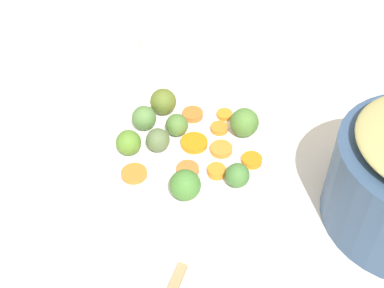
# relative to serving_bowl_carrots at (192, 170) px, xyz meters

# --- Properties ---
(tabletop) EXTENTS (2.40, 2.40, 0.02)m
(tabletop) POSITION_rel_serving_bowl_carrots_xyz_m (-0.00, 0.04, -0.06)
(tabletop) COLOR silver
(tabletop) RESTS_ON ground
(serving_bowl_carrots) EXTENTS (0.24, 0.24, 0.09)m
(serving_bowl_carrots) POSITION_rel_serving_bowl_carrots_xyz_m (0.00, 0.00, 0.00)
(serving_bowl_carrots) COLOR white
(serving_bowl_carrots) RESTS_ON tabletop
(carrot_slice_0) EXTENTS (0.03, 0.03, 0.01)m
(carrot_slice_0) POSITION_rel_serving_bowl_carrots_xyz_m (0.09, 0.01, 0.05)
(carrot_slice_0) COLOR orange
(carrot_slice_0) RESTS_ON serving_bowl_carrots
(carrot_slice_1) EXTENTS (0.04, 0.04, 0.01)m
(carrot_slice_1) POSITION_rel_serving_bowl_carrots_xyz_m (0.03, -0.08, 0.05)
(carrot_slice_1) COLOR orange
(carrot_slice_1) RESTS_ON serving_bowl_carrots
(carrot_slice_2) EXTENTS (0.06, 0.06, 0.01)m
(carrot_slice_2) POSITION_rel_serving_bowl_carrots_xyz_m (0.01, 0.00, 0.05)
(carrot_slice_2) COLOR orange
(carrot_slice_2) RESTS_ON serving_bowl_carrots
(carrot_slice_3) EXTENTS (0.05, 0.05, 0.01)m
(carrot_slice_3) POSITION_rel_serving_bowl_carrots_xyz_m (0.06, 0.04, 0.05)
(carrot_slice_3) COLOR orange
(carrot_slice_3) RESTS_ON serving_bowl_carrots
(carrot_slice_4) EXTENTS (0.03, 0.03, 0.01)m
(carrot_slice_4) POSITION_rel_serving_bowl_carrots_xyz_m (0.06, -0.01, 0.05)
(carrot_slice_4) COLOR orange
(carrot_slice_4) RESTS_ON serving_bowl_carrots
(carrot_slice_5) EXTENTS (0.04, 0.04, 0.01)m
(carrot_slice_5) POSITION_rel_serving_bowl_carrots_xyz_m (-0.04, -0.03, 0.05)
(carrot_slice_5) COLOR orange
(carrot_slice_5) RESTS_ON serving_bowl_carrots
(carrot_slice_6) EXTENTS (0.03, 0.03, 0.01)m
(carrot_slice_6) POSITION_rel_serving_bowl_carrots_xyz_m (-0.02, -0.06, 0.05)
(carrot_slice_6) COLOR orange
(carrot_slice_6) RESTS_ON serving_bowl_carrots
(carrot_slice_7) EXTENTS (0.04, 0.04, 0.01)m
(carrot_slice_7) POSITION_rel_serving_bowl_carrots_xyz_m (0.02, -0.04, 0.05)
(carrot_slice_7) COLOR orange
(carrot_slice_7) RESTS_ON serving_bowl_carrots
(carrot_slice_8) EXTENTS (0.04, 0.04, 0.01)m
(carrot_slice_8) POSITION_rel_serving_bowl_carrots_xyz_m (-0.09, 0.03, 0.05)
(carrot_slice_8) COLOR orange
(carrot_slice_8) RESTS_ON serving_bowl_carrots
(brussels_sprout_0) EXTENTS (0.03, 0.03, 0.03)m
(brussels_sprout_0) POSITION_rel_serving_bowl_carrots_xyz_m (0.01, 0.04, 0.06)
(brussels_sprout_0) COLOR #4F7935
(brussels_sprout_0) RESTS_ON serving_bowl_carrots
(brussels_sprout_1) EXTENTS (0.04, 0.04, 0.04)m
(brussels_sprout_1) POSITION_rel_serving_bowl_carrots_xyz_m (-0.03, 0.04, 0.06)
(brussels_sprout_1) COLOR #586E41
(brussels_sprout_1) RESTS_ON serving_bowl_carrots
(brussels_sprout_2) EXTENTS (0.04, 0.04, 0.04)m
(brussels_sprout_2) POSITION_rel_serving_bowl_carrots_xyz_m (0.04, 0.09, 0.07)
(brussels_sprout_2) COLOR #5B6F27
(brussels_sprout_2) RESTS_ON serving_bowl_carrots
(brussels_sprout_3) EXTENTS (0.04, 0.04, 0.04)m
(brussels_sprout_3) POSITION_rel_serving_bowl_carrots_xyz_m (-0.06, 0.07, 0.07)
(brussels_sprout_3) COLOR #56852B
(brussels_sprout_3) RESTS_ON serving_bowl_carrots
(brussels_sprout_4) EXTENTS (0.04, 0.04, 0.04)m
(brussels_sprout_4) POSITION_rel_serving_bowl_carrots_xyz_m (-0.01, 0.09, 0.07)
(brussels_sprout_4) COLOR #558141
(brussels_sprout_4) RESTS_ON serving_bowl_carrots
(brussels_sprout_5) EXTENTS (0.03, 0.03, 0.03)m
(brussels_sprout_5) POSITION_rel_serving_bowl_carrots_xyz_m (-0.01, -0.09, 0.06)
(brussels_sprout_5) COLOR #457836
(brussels_sprout_5) RESTS_ON serving_bowl_carrots
(brussels_sprout_6) EXTENTS (0.04, 0.04, 0.04)m
(brussels_sprout_6) POSITION_rel_serving_bowl_carrots_xyz_m (0.08, -0.04, 0.07)
(brussels_sprout_6) COLOR #4F7F34
(brussels_sprout_6) RESTS_ON serving_bowl_carrots
(brussels_sprout_7) EXTENTS (0.04, 0.04, 0.04)m
(brussels_sprout_7) POSITION_rel_serving_bowl_carrots_xyz_m (-0.07, -0.05, 0.07)
(brussels_sprout_7) COLOR #457E33
(brussels_sprout_7) RESTS_ON serving_bowl_carrots
(casserole_dish) EXTENTS (0.20, 0.20, 0.08)m
(casserole_dish) POSITION_rel_serving_bowl_carrots_xyz_m (0.12, 0.36, -0.00)
(casserole_dish) COLOR white
(casserole_dish) RESTS_ON tabletop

